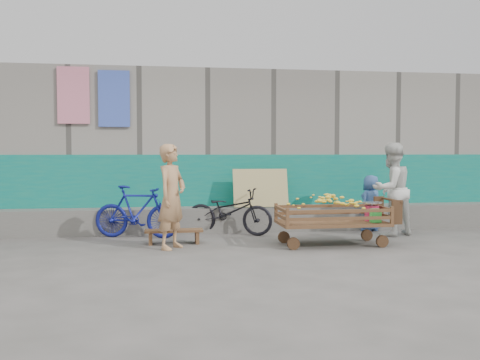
{
  "coord_description": "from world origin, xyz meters",
  "views": [
    {
      "loc": [
        -1.52,
        -7.25,
        1.45
      ],
      "look_at": [
        -0.23,
        1.2,
        1.0
      ],
      "focal_mm": 40.0,
      "sensor_mm": 36.0,
      "label": 1
    }
  ],
  "objects": [
    {
      "name": "bicycle_blue",
      "position": [
        -1.89,
        1.85,
        0.44
      ],
      "size": [
        1.53,
        0.82,
        0.89
      ],
      "primitive_type": "imported",
      "rotation": [
        0.0,
        0.0,
        1.28
      ],
      "color": "navy",
      "rests_on": "ground"
    },
    {
      "name": "banana_cart",
      "position": [
        1.11,
        0.69,
        0.53
      ],
      "size": [
        1.82,
        0.83,
        0.78
      ],
      "color": "brown",
      "rests_on": "ground"
    },
    {
      "name": "vendor_man",
      "position": [
        -1.33,
        0.75,
        0.78
      ],
      "size": [
        0.63,
        0.68,
        1.57
      ],
      "primitive_type": "imported",
      "rotation": [
        0.0,
        0.0,
        0.98
      ],
      "color": "tan",
      "rests_on": "ground"
    },
    {
      "name": "ground",
      "position": [
        0.0,
        0.0,
        0.0
      ],
      "size": [
        80.0,
        80.0,
        0.0
      ],
      "primitive_type": "plane",
      "color": "#4E4C47",
      "rests_on": "ground"
    },
    {
      "name": "child",
      "position": [
        2.32,
        2.02,
        0.51
      ],
      "size": [
        0.6,
        0.54,
        1.03
      ],
      "primitive_type": "imported",
      "rotation": [
        0.0,
        0.0,
        3.68
      ],
      "color": "#3C619E",
      "rests_on": "ground"
    },
    {
      "name": "bicycle_dark",
      "position": [
        -0.31,
        1.99,
        0.41
      ],
      "size": [
        1.64,
        1.13,
        0.82
      ],
      "primitive_type": "imported",
      "rotation": [
        0.0,
        0.0,
        1.15
      ],
      "color": "black",
      "rests_on": "ground"
    },
    {
      "name": "bench",
      "position": [
        -1.29,
        1.17,
        0.17
      ],
      "size": [
        0.91,
        0.27,
        0.23
      ],
      "color": "brown",
      "rests_on": "ground"
    },
    {
      "name": "building_wall",
      "position": [
        -0.0,
        4.05,
        1.47
      ],
      "size": [
        12.0,
        3.5,
        3.0
      ],
      "color": "gray",
      "rests_on": "ground"
    },
    {
      "name": "woman",
      "position": [
        2.46,
        1.45,
        0.8
      ],
      "size": [
        0.95,
        0.84,
        1.61
      ],
      "primitive_type": "imported",
      "rotation": [
        0.0,
        0.0,
        3.5
      ],
      "color": "silver",
      "rests_on": "ground"
    }
  ]
}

